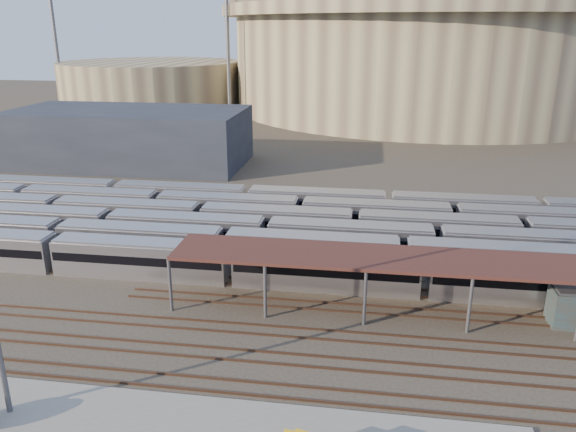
# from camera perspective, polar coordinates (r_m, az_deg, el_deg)

# --- Properties ---
(ground) EXTENTS (420.00, 420.00, 0.00)m
(ground) POSITION_cam_1_polar(r_m,az_deg,el_deg) (49.15, -3.26, -10.91)
(ground) COLOR #383026
(ground) RESTS_ON ground
(subway_trains) EXTENTS (126.81, 23.90, 3.60)m
(subway_trains) POSITION_cam_1_polar(r_m,az_deg,el_deg) (65.25, -1.63, -1.44)
(subway_trains) COLOR #B9B8BD
(subway_trains) RESTS_ON ground
(inspection_shed) EXTENTS (60.30, 6.00, 5.30)m
(inspection_shed) POSITION_cam_1_polar(r_m,az_deg,el_deg) (51.32, 22.55, -4.88)
(inspection_shed) COLOR #5C5D62
(inspection_shed) RESTS_ON ground
(empty_tracks) EXTENTS (170.00, 9.62, 0.18)m
(empty_tracks) POSITION_cam_1_polar(r_m,az_deg,el_deg) (44.93, -4.59, -13.91)
(empty_tracks) COLOR #4C3323
(empty_tracks) RESTS_ON ground
(stadium) EXTENTS (124.00, 124.00, 32.50)m
(stadium) POSITION_cam_1_polar(r_m,az_deg,el_deg) (182.64, 14.10, 15.72)
(stadium) COLOR tan
(stadium) RESTS_ON ground
(secondary_arena) EXTENTS (56.00, 56.00, 14.00)m
(secondary_arena) POSITION_cam_1_polar(r_m,az_deg,el_deg) (185.94, -13.63, 12.87)
(secondary_arena) COLOR tan
(secondary_arena) RESTS_ON ground
(service_building) EXTENTS (42.00, 20.00, 10.00)m
(service_building) POSITION_cam_1_polar(r_m,az_deg,el_deg) (108.07, -15.80, 7.74)
(service_building) COLOR #1E232D
(service_building) RESTS_ON ground
(floodlight_0) EXTENTS (4.00, 1.00, 38.40)m
(floodlight_0) POSITION_cam_1_polar(r_m,az_deg,el_deg) (156.76, -6.15, 17.28)
(floodlight_0) COLOR #5C5D62
(floodlight_0) RESTS_ON ground
(floodlight_1) EXTENTS (4.00, 1.00, 38.40)m
(floodlight_1) POSITION_cam_1_polar(r_m,az_deg,el_deg) (187.17, -22.55, 16.25)
(floodlight_1) COLOR #5C5D62
(floodlight_1) RESTS_ON ground
(floodlight_3) EXTENTS (4.00, 1.00, 38.40)m
(floodlight_3) POSITION_cam_1_polar(r_m,az_deg,el_deg) (202.71, 3.32, 17.65)
(floodlight_3) COLOR #5C5D62
(floodlight_3) RESTS_ON ground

